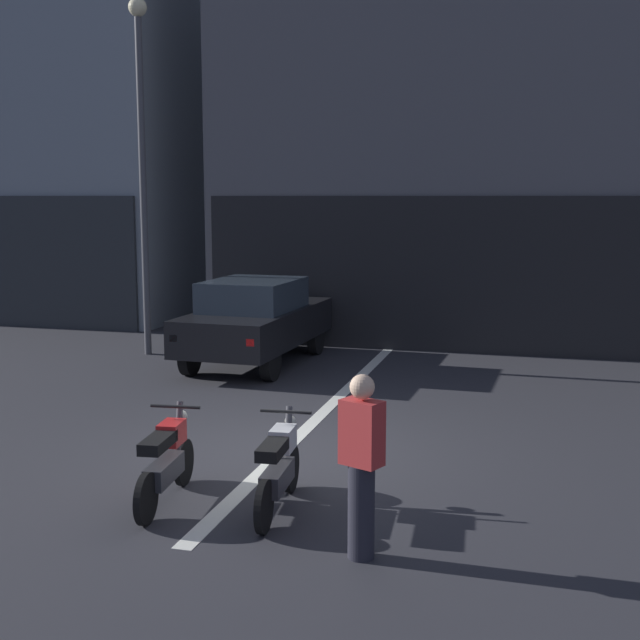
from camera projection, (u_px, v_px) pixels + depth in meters
ground_plane at (281, 453)px, 10.44m from camera, size 120.00×120.00×0.00m
lane_centre_line at (375, 362)px, 16.17m from camera, size 0.20×18.00×0.01m
building_corner_left at (40, 31)px, 23.73m from camera, size 10.25×8.23×15.77m
building_mid_block at (455, 120)px, 21.07m from camera, size 9.85×9.45×10.25m
car_black_crossing_near at (256, 319)px, 15.80m from camera, size 1.92×4.17×1.64m
street_lamp at (142, 143)px, 16.36m from camera, size 0.36×0.36×6.97m
motorcycle_red_row_leftmost at (166, 461)px, 8.68m from camera, size 0.55×1.67×0.98m
motorcycle_white_row_left_mid at (279, 467)px, 8.48m from camera, size 0.55×1.67×0.98m
person_by_motorcycles at (362, 465)px, 7.30m from camera, size 0.42×0.34×1.67m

